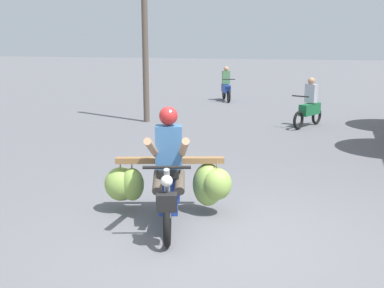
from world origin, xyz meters
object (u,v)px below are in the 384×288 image
Objects in this scene: utility_pole at (145,29)px; motorbike_main_loaded at (171,180)px; motorbike_distant_ahead_left at (310,107)px; motorbike_distant_ahead_right at (226,87)px.

motorbike_main_loaded is at bearing -64.72° from utility_pole.
motorbike_distant_ahead_left is (1.34, 7.83, 0.03)m from motorbike_main_loaded.
utility_pole is (-3.42, 7.24, 2.19)m from motorbike_main_loaded.
motorbike_distant_ahead_right is at bearing 78.93° from utility_pole.
utility_pole reaches higher than motorbike_distant_ahead_right.
motorbike_distant_ahead_right is (-3.64, 5.10, 0.00)m from motorbike_distant_ahead_left.
motorbike_distant_ahead_left is at bearing 7.15° from utility_pole.
motorbike_main_loaded is 1.26× the size of motorbike_distant_ahead_right.
utility_pole is at bearing 115.28° from motorbike_main_loaded.
motorbike_distant_ahead_left is 0.28× the size of utility_pole.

